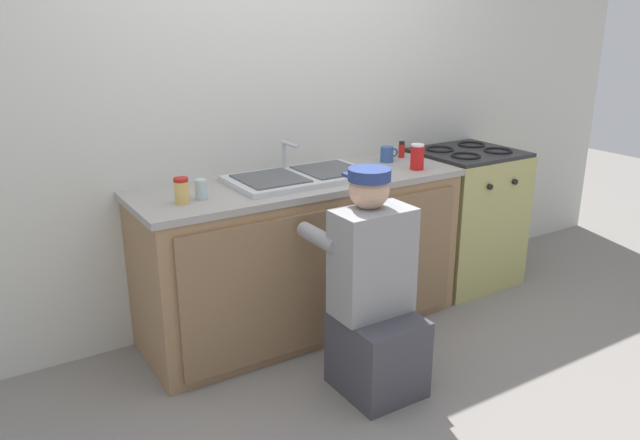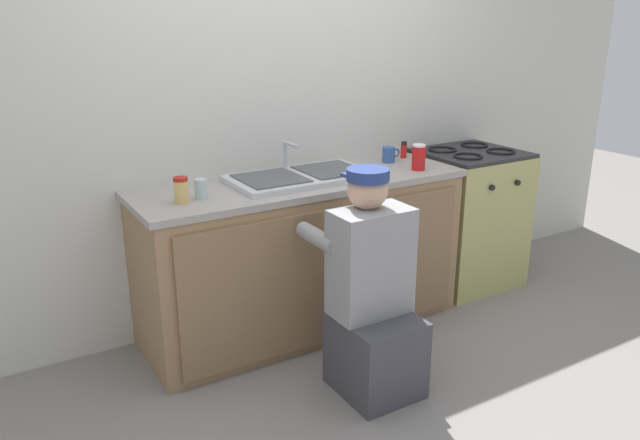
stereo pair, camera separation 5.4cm
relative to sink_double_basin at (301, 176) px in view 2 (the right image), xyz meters
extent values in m
plane|color=gray|center=(0.00, -0.30, -0.92)|extent=(12.00, 12.00, 0.00)
cube|color=silver|center=(0.00, 0.35, 0.33)|extent=(6.00, 0.10, 2.50)
cube|color=#997551|center=(0.00, 0.00, -0.49)|extent=(1.86, 0.60, 0.86)
cube|color=#866747|center=(-0.45, -0.31, -0.49)|extent=(0.82, 0.02, 0.76)
cube|color=#866747|center=(0.45, -0.31, -0.49)|extent=(0.82, 0.02, 0.76)
cube|color=#9E9993|center=(0.00, 0.00, -0.04)|extent=(1.90, 0.62, 0.04)
cube|color=silver|center=(0.00, 0.00, 0.00)|extent=(0.80, 0.44, 0.03)
cube|color=#4C4F51|center=(-0.19, 0.00, 0.01)|extent=(0.33, 0.35, 0.01)
cube|color=#4C4F51|center=(0.19, 0.00, 0.01)|extent=(0.33, 0.35, 0.01)
cylinder|color=#B7BABF|center=(0.00, 0.19, 0.07)|extent=(0.02, 0.02, 0.18)
cylinder|color=#B7BABF|center=(0.00, 0.11, 0.16)|extent=(0.02, 0.16, 0.02)
cube|color=tan|center=(1.28, 0.00, -0.47)|extent=(0.64, 0.60, 0.89)
cube|color=#262628|center=(1.28, 0.00, -0.01)|extent=(0.63, 0.59, 0.02)
torus|color=black|center=(1.14, -0.12, 0.01)|extent=(0.19, 0.19, 0.02)
torus|color=black|center=(1.43, -0.12, 0.01)|extent=(0.19, 0.19, 0.02)
torus|color=black|center=(1.14, 0.12, 0.01)|extent=(0.19, 0.19, 0.02)
torus|color=black|center=(1.43, 0.12, 0.01)|extent=(0.19, 0.19, 0.02)
cylinder|color=black|center=(1.17, -0.31, -0.16)|extent=(0.04, 0.02, 0.04)
cylinder|color=black|center=(1.39, -0.31, -0.16)|extent=(0.04, 0.02, 0.04)
cube|color=#3F3F47|center=(-0.03, -0.78, -0.72)|extent=(0.36, 0.40, 0.40)
cube|color=gray|center=(-0.03, -0.72, -0.26)|extent=(0.38, 0.22, 0.52)
sphere|color=tan|center=(-0.03, -0.68, 0.09)|extent=(0.19, 0.19, 0.19)
cylinder|color=navy|center=(-0.03, -0.68, 0.16)|extent=(0.20, 0.20, 0.06)
cube|color=navy|center=(-0.03, -0.59, 0.14)|extent=(0.13, 0.09, 0.02)
cylinder|color=gray|center=(-0.20, -0.52, -0.17)|extent=(0.08, 0.30, 0.08)
cylinder|color=gray|center=(0.14, -0.52, -0.17)|extent=(0.08, 0.30, 0.08)
cylinder|color=red|center=(0.83, 0.14, 0.02)|extent=(0.04, 0.04, 0.08)
cylinder|color=black|center=(0.83, 0.14, 0.08)|extent=(0.04, 0.04, 0.02)
cylinder|color=red|center=(0.71, -0.16, 0.05)|extent=(0.08, 0.08, 0.14)
cylinder|color=white|center=(0.71, -0.16, 0.13)|extent=(0.08, 0.08, 0.01)
cylinder|color=#335699|center=(0.68, 0.10, 0.03)|extent=(0.08, 0.08, 0.09)
torus|color=#335699|center=(0.73, 0.10, 0.03)|extent=(0.06, 0.01, 0.06)
cylinder|color=#DBB760|center=(-0.72, -0.09, 0.04)|extent=(0.07, 0.07, 0.11)
cylinder|color=#B21E19|center=(-0.72, -0.09, 0.10)|extent=(0.07, 0.07, 0.02)
cylinder|color=#ADC6CC|center=(-0.61, -0.07, 0.03)|extent=(0.06, 0.06, 0.10)
camera|label=1|loc=(-1.69, -2.90, 0.86)|focal=35.00mm
camera|label=2|loc=(-1.65, -2.93, 0.86)|focal=35.00mm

